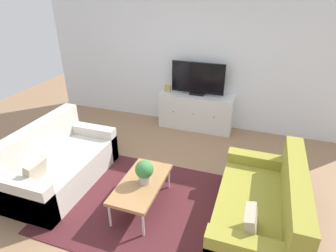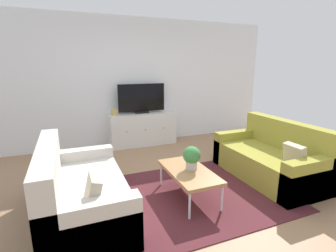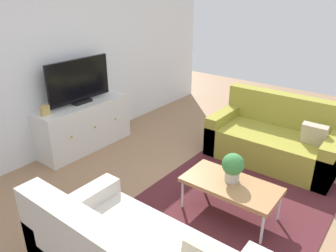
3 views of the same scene
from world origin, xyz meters
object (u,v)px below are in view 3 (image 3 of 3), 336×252
(coffee_table, at_px, (231,186))
(mantel_clock, at_px, (45,110))
(potted_plant, at_px, (233,166))
(flat_screen_tv, at_px, (79,81))
(tv_console, at_px, (85,125))
(couch_right_side, at_px, (276,140))

(coffee_table, bearing_deg, mantel_clock, 101.44)
(coffee_table, height_order, potted_plant, potted_plant)
(potted_plant, bearing_deg, flat_screen_tv, 88.64)
(flat_screen_tv, distance_m, mantel_clock, 0.65)
(tv_console, xyz_separation_m, flat_screen_tv, (0.00, 0.02, 0.67))
(tv_console, xyz_separation_m, mantel_clock, (-0.60, 0.00, 0.42))
(couch_right_side, distance_m, coffee_table, 1.50)
(potted_plant, xyz_separation_m, tv_console, (0.06, 2.44, -0.21))
(mantel_clock, bearing_deg, tv_console, -0.00)
(potted_plant, distance_m, flat_screen_tv, 2.50)
(tv_console, bearing_deg, potted_plant, -91.37)
(potted_plant, xyz_separation_m, mantel_clock, (-0.54, 2.44, 0.21))
(potted_plant, height_order, tv_console, tv_console)
(potted_plant, bearing_deg, coffee_table, -160.41)
(coffee_table, distance_m, flat_screen_tv, 2.57)
(couch_right_side, height_order, potted_plant, couch_right_side)
(tv_console, bearing_deg, couch_right_side, -59.52)
(couch_right_side, relative_size, coffee_table, 1.70)
(tv_console, distance_m, mantel_clock, 0.73)
(couch_right_side, bearing_deg, tv_console, 120.48)
(tv_console, height_order, flat_screen_tv, flat_screen_tv)
(flat_screen_tv, bearing_deg, tv_console, -90.00)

